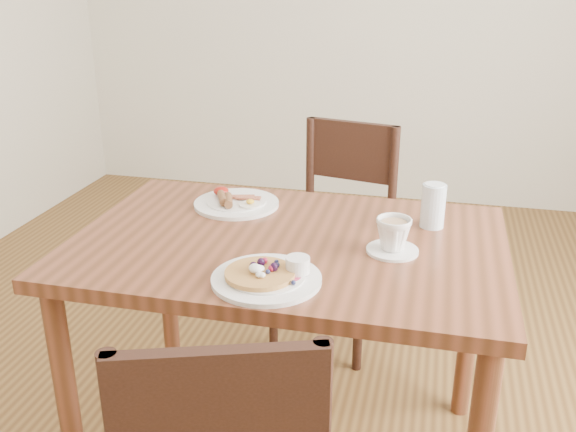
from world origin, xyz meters
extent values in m
cube|color=brown|center=(0.00, 0.00, 0.73)|extent=(1.20, 0.80, 0.04)
cylinder|color=brown|center=(-0.54, -0.34, 0.35)|extent=(0.06, 0.06, 0.71)
cylinder|color=brown|center=(0.54, 0.34, 0.35)|extent=(0.06, 0.06, 0.71)
cylinder|color=brown|center=(-0.54, 0.34, 0.35)|extent=(0.06, 0.06, 0.71)
cube|color=#321A12|center=(0.06, -0.75, 0.76)|extent=(0.37, 0.15, 0.24)
cube|color=#321A12|center=(0.01, 0.72, 0.45)|extent=(0.50, 0.50, 0.04)
cylinder|color=#321A12|center=(-0.20, 0.58, 0.21)|extent=(0.04, 0.04, 0.43)
cylinder|color=#321A12|center=(0.15, 0.51, 0.21)|extent=(0.04, 0.04, 0.43)
cylinder|color=#321A12|center=(-0.13, 0.93, 0.21)|extent=(0.04, 0.04, 0.43)
cylinder|color=#321A12|center=(0.22, 0.86, 0.21)|extent=(0.04, 0.04, 0.43)
cylinder|color=#321A12|center=(0.22, 0.86, 0.67)|extent=(0.04, 0.04, 0.43)
cylinder|color=#321A12|center=(-0.13, 0.93, 0.67)|extent=(0.04, 0.04, 0.43)
cube|color=#321A12|center=(0.05, 0.90, 0.76)|extent=(0.38, 0.11, 0.24)
cylinder|color=white|center=(0.01, -0.26, 0.76)|extent=(0.27, 0.27, 0.01)
cylinder|color=white|center=(0.01, -0.26, 0.76)|extent=(0.19, 0.19, 0.01)
cylinder|color=#B22D59|center=(0.06, -0.25, 0.77)|extent=(0.07, 0.07, 0.00)
cylinder|color=#C68C47|center=(-0.01, -0.27, 0.77)|extent=(0.17, 0.17, 0.01)
ellipsoid|color=white|center=(-0.01, -0.27, 0.79)|extent=(0.03, 0.03, 0.02)
ellipsoid|color=white|center=(0.00, -0.30, 0.79)|extent=(0.02, 0.02, 0.01)
cylinder|color=white|center=(0.08, -0.23, 0.79)|extent=(0.06, 0.06, 0.04)
cylinder|color=#591E07|center=(0.08, -0.23, 0.80)|extent=(0.05, 0.05, 0.00)
sphere|color=black|center=(0.02, -0.25, 0.79)|extent=(0.02, 0.02, 0.02)
sphere|color=#1E234C|center=(0.03, -0.23, 0.78)|extent=(0.01, 0.01, 0.01)
sphere|color=#1E234C|center=(0.02, -0.22, 0.78)|extent=(0.01, 0.01, 0.01)
sphere|color=#B21938|center=(0.00, -0.23, 0.79)|extent=(0.02, 0.02, 0.02)
sphere|color=black|center=(-0.02, -0.23, 0.79)|extent=(0.02, 0.02, 0.02)
sphere|color=#1E234C|center=(-0.03, -0.25, 0.78)|extent=(0.01, 0.01, 0.01)
sphere|color=black|center=(-0.01, -0.26, 0.79)|extent=(0.02, 0.02, 0.02)
sphere|color=#1E234C|center=(0.00, -0.28, 0.78)|extent=(0.01, 0.01, 0.01)
sphere|color=#1E234C|center=(0.02, -0.28, 0.78)|extent=(0.01, 0.01, 0.01)
sphere|color=#B21938|center=(0.02, -0.26, 0.79)|extent=(0.02, 0.02, 0.02)
sphere|color=#1E234C|center=(0.08, -0.31, 0.77)|extent=(0.01, 0.01, 0.01)
sphere|color=#B21938|center=(0.09, -0.27, 0.77)|extent=(0.01, 0.01, 0.01)
sphere|color=black|center=(0.08, -0.23, 0.78)|extent=(0.02, 0.02, 0.02)
cylinder|color=white|center=(-0.22, 0.22, 0.76)|extent=(0.27, 0.27, 0.01)
cylinder|color=white|center=(-0.22, 0.22, 0.76)|extent=(0.19, 0.19, 0.01)
cylinder|color=brown|center=(-0.26, 0.20, 0.78)|extent=(0.06, 0.10, 0.03)
cylinder|color=brown|center=(-0.24, 0.19, 0.78)|extent=(0.06, 0.10, 0.03)
cube|color=maroon|center=(-0.21, 0.25, 0.77)|extent=(0.08, 0.04, 0.01)
cube|color=maroon|center=(-0.19, 0.24, 0.77)|extent=(0.08, 0.03, 0.01)
cylinder|color=white|center=(-0.17, 0.19, 0.77)|extent=(0.07, 0.07, 0.00)
ellipsoid|color=yellow|center=(-0.17, 0.19, 0.78)|extent=(0.03, 0.03, 0.01)
ellipsoid|color=#A5190F|center=(-0.29, 0.26, 0.78)|extent=(0.05, 0.05, 0.03)
cylinder|color=white|center=(0.29, -0.02, 0.75)|extent=(0.14, 0.14, 0.01)
imported|color=white|center=(0.29, -0.02, 0.80)|extent=(0.11, 0.11, 0.09)
cylinder|color=tan|center=(0.29, -0.02, 0.83)|extent=(0.07, 0.07, 0.00)
cylinder|color=silver|center=(0.39, 0.19, 0.81)|extent=(0.07, 0.07, 0.13)
camera|label=1|loc=(0.39, -1.60, 1.48)|focal=40.00mm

